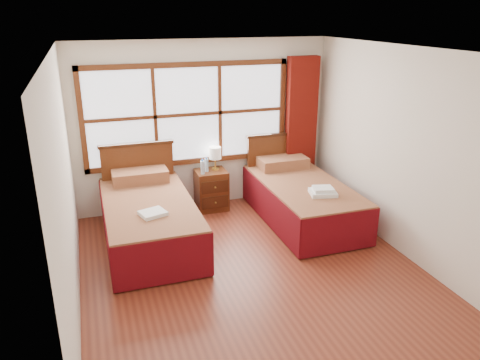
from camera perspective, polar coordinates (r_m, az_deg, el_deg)
name	(u,v)px	position (r m, az deg, el deg)	size (l,w,h in m)	color
floor	(252,270)	(5.81, 1.49, -10.95)	(4.50, 4.50, 0.00)	maroon
ceiling	(254,50)	(5.00, 1.76, 15.56)	(4.50, 4.50, 0.00)	white
wall_back	(204,126)	(7.33, -4.45, 6.63)	(4.00, 4.00, 0.00)	silver
wall_left	(65,190)	(4.98, -20.57, -1.12)	(4.50, 4.50, 0.00)	silver
wall_right	(403,153)	(6.21, 19.27, 3.09)	(4.50, 4.50, 0.00)	silver
window	(188,114)	(7.20, -6.36, 7.95)	(3.16, 0.06, 1.56)	white
curtain	(301,128)	(7.77, 7.42, 6.30)	(0.50, 0.16, 2.30)	#65110A
bed_left	(149,217)	(6.47, -11.07, -4.47)	(1.17, 2.27, 1.14)	#36190B
bed_right	(301,198)	(7.07, 7.43, -2.18)	(1.14, 2.20, 1.11)	#36190B
nightstand	(211,190)	(7.39, -3.51, -1.21)	(0.48, 0.47, 0.63)	#532712
towels_left	(153,213)	(5.87, -10.59, -4.00)	(0.36, 0.34, 0.05)	white
towels_right	(323,191)	(6.54, 10.07, -1.38)	(0.41, 0.38, 0.10)	white
lamp	(215,154)	(7.28, -3.06, 3.22)	(0.19, 0.19, 0.36)	gold
bottle_near	(203,167)	(7.12, -4.59, 1.56)	(0.06, 0.06, 0.24)	#ABC8DC
bottle_far	(207,165)	(7.24, -4.10, 1.84)	(0.06, 0.06, 0.23)	#ABC8DC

